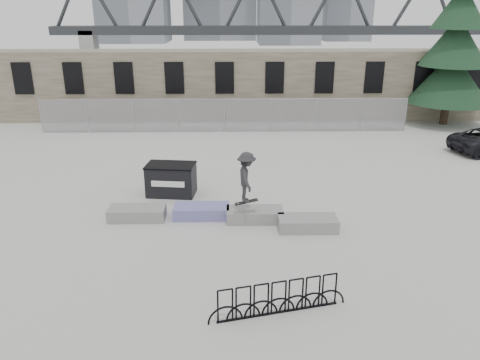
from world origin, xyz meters
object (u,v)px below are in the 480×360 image
Objects in this scene: bike_rack at (279,298)px; skateboarder at (246,177)px; spruce_tree at (455,48)px; dumpster at (171,179)px; planter_far_left at (137,213)px; planter_offset at (308,223)px; planter_center_right at (255,214)px; planter_center_left at (202,211)px.

bike_rack is 1.88× the size of skateboarder.
skateboarder is at bearing -132.05° from spruce_tree.
dumpster is 0.59× the size of bike_rack.
planter_far_left is 1.00× the size of planter_offset.
planter_center_right is 1.07× the size of skateboarder.
dumpster is 1.10× the size of skateboarder.
planter_center_left is 20.95m from spruce_tree.
planter_center_right is at bearing -48.39° from skateboarder.
planter_center_right is 0.97× the size of dumpster.
bike_rack reaches higher than planter_offset.
planter_center_right is (4.21, -0.22, 0.00)m from planter_far_left.
planter_center_right is 5.40m from bike_rack.
planter_offset is (5.99, -0.96, 0.00)m from planter_far_left.
dumpster is at bearing 121.08° from planter_center_left.
planter_center_left is at bearing 170.10° from planter_center_right.
bike_rack is (2.24, -5.72, 0.20)m from planter_center_left.
spruce_tree reaches higher than dumpster.
spruce_tree is at bearing 53.51° from planter_offset.
bike_rack reaches higher than planter_center_right.
planter_center_left is at bearing 163.75° from planter_offset.
planter_center_left is 6.15m from bike_rack.
spruce_tree reaches higher than skateboarder.
skateboarder is at bearing 169.07° from planter_offset.
planter_far_left is 7.21m from bike_rack.
dumpster reaches higher than bike_rack.
planter_center_left is 3.84m from planter_offset.
spruce_tree is (16.21, 11.82, 4.11)m from dumpster.
skateboarder reaches higher than planter_center_right.
dumpster is at bearing 141.83° from planter_center_right.
planter_offset is 6.02m from dumpster.
skateboarder reaches higher than planter_offset.
bike_rack is 0.30× the size of spruce_tree.
bike_rack is (4.54, -5.60, 0.20)m from planter_far_left.
dumpster is 4.27m from skateboarder.
skateboarder is (3.90, -0.56, 1.52)m from planter_far_left.
planter_far_left is 1.00× the size of planter_center_right.
dumpster reaches higher than planter_far_left.
bike_rack is at bearing -68.63° from planter_center_left.
planter_far_left and planter_center_left have the same top height.
planter_far_left is 4.22m from planter_center_right.
planter_center_right and planter_offset have the same top height.
dumpster is 8.71m from bike_rack.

